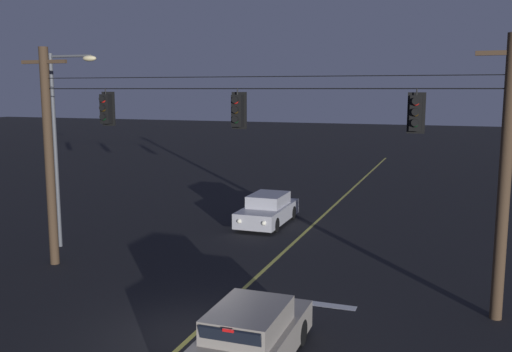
# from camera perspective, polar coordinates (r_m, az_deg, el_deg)

# --- Properties ---
(ground_plane) EXTENTS (180.00, 180.00, 0.00)m
(ground_plane) POSITION_cam_1_polar(r_m,az_deg,el_deg) (14.92, -6.50, -15.77)
(ground_plane) COLOR black
(lane_centre_stripe) EXTENTS (0.14, 60.00, 0.01)m
(lane_centre_stripe) POSITION_cam_1_polar(r_m,az_deg,el_deg) (23.62, 4.11, -6.43)
(lane_centre_stripe) COLOR #D1C64C
(lane_centre_stripe) RESTS_ON ground
(stop_bar_paint) EXTENTS (3.40, 0.36, 0.01)m
(stop_bar_paint) POSITION_cam_1_polar(r_m,az_deg,el_deg) (17.08, 4.30, -12.46)
(stop_bar_paint) COLOR silver
(stop_bar_paint) RESTS_ON ground
(signal_span_assembly) EXTENTS (16.35, 0.32, 7.59)m
(signal_span_assembly) POSITION_cam_1_polar(r_m,az_deg,el_deg) (17.23, -1.12, 1.29)
(signal_span_assembly) COLOR #423021
(signal_span_assembly) RESTS_ON ground
(traffic_light_leftmost) EXTENTS (0.48, 0.41, 1.22)m
(traffic_light_leftmost) POSITION_cam_1_polar(r_m,az_deg,el_deg) (19.36, -14.88, 6.55)
(traffic_light_leftmost) COLOR black
(traffic_light_left_inner) EXTENTS (0.48, 0.41, 1.22)m
(traffic_light_left_inner) POSITION_cam_1_polar(r_m,az_deg,el_deg) (17.17, -1.89, 6.59)
(traffic_light_left_inner) COLOR black
(traffic_light_centre) EXTENTS (0.48, 0.41, 1.22)m
(traffic_light_centre) POSITION_cam_1_polar(r_m,az_deg,el_deg) (16.01, 15.78, 6.11)
(traffic_light_centre) COLOR black
(car_waiting_near_lane) EXTENTS (1.80, 4.33, 1.39)m
(car_waiting_near_lane) POSITION_cam_1_polar(r_m,az_deg,el_deg) (13.23, -0.63, -15.95)
(car_waiting_near_lane) COLOR gray
(car_waiting_near_lane) RESTS_ON ground
(car_oncoming_lead) EXTENTS (1.80, 4.42, 1.39)m
(car_oncoming_lead) POSITION_cam_1_polar(r_m,az_deg,el_deg) (26.20, 1.19, -3.44)
(car_oncoming_lead) COLOR #A5A5AD
(car_oncoming_lead) RESTS_ON ground
(street_lamp_corner) EXTENTS (2.11, 0.30, 7.51)m
(street_lamp_corner) POSITION_cam_1_polar(r_m,az_deg,el_deg) (22.98, -18.98, 4.21)
(street_lamp_corner) COLOR #4C4F54
(street_lamp_corner) RESTS_ON ground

